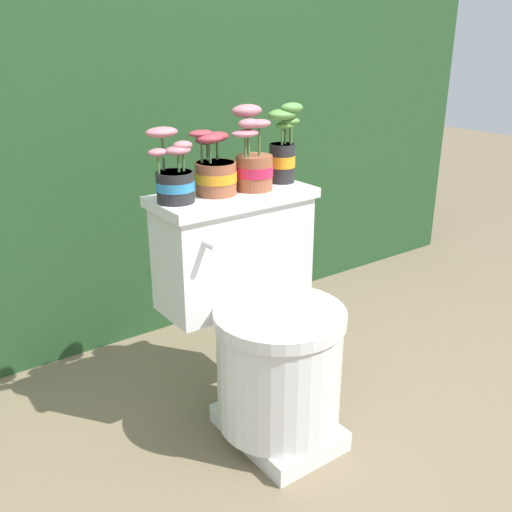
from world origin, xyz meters
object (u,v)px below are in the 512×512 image
Objects in this scene: toilet at (261,324)px; potted_plant_midright at (283,148)px; potted_plant_middle at (253,159)px; potted_plant_left at (174,176)px; potted_plant_midleft at (215,170)px.

toilet is 0.55m from potted_plant_midright.
potted_plant_middle is (0.07, 0.13, 0.47)m from toilet.
toilet is 2.94× the size of potted_plant_middle.
potted_plant_middle is at bearing -171.33° from potted_plant_midright.
potted_plant_left is (-0.19, 0.15, 0.45)m from toilet.
potted_plant_middle reaches higher than potted_plant_midleft.
toilet is 2.96× the size of potted_plant_midright.
toilet is 3.90× the size of potted_plant_midleft.
toilet is at bearing -116.21° from potted_plant_middle.
potted_plant_midleft is 0.12m from potted_plant_middle.
potted_plant_midright is at bearing 38.17° from toilet.
toilet is 0.49m from potted_plant_middle.
potted_plant_midright is (0.25, -0.00, 0.04)m from potted_plant_midleft.
potted_plant_midright reaches higher than potted_plant_left.
potted_plant_midright is (0.13, 0.02, 0.02)m from potted_plant_middle.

